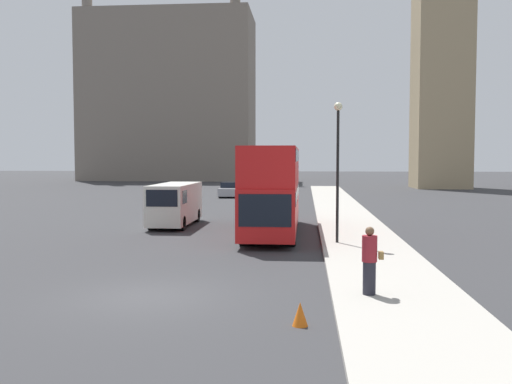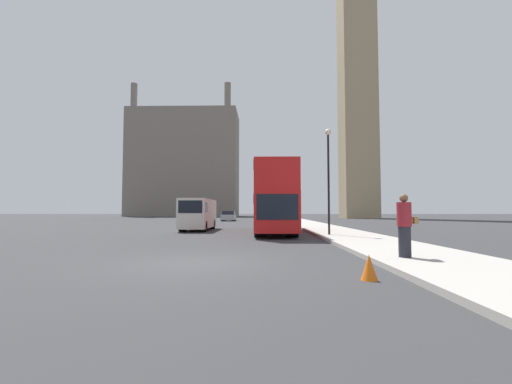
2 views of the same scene
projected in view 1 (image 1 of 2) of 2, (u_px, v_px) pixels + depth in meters
The scene contains 9 objects.
ground_plane at pixel (148, 297), 15.62m from camera, with size 300.00×300.00×0.00m, color #333335.
sidewalk_strip at pixel (401, 299), 15.03m from camera, with size 3.63×120.00×0.15m.
building_block_distant at pixel (170, 98), 99.24m from camera, with size 28.88×13.86×34.78m.
red_double_decker_bus at pixel (273, 186), 28.44m from camera, with size 2.47×11.19×4.30m.
white_van at pixel (175, 203), 31.86m from camera, with size 1.95×6.06×2.36m.
pedestrian at pixel (370, 261), 15.19m from camera, with size 0.56×0.40×1.82m.
street_lamp at pixel (338, 151), 24.44m from camera, with size 0.36×0.36×6.03m.
parked_sedan at pixel (230, 190), 55.88m from camera, with size 1.89×4.38×1.45m.
traffic_cone at pixel (300, 314), 12.86m from camera, with size 0.36×0.36×0.55m.
Camera 1 is at (4.28, -15.11, 3.79)m, focal length 40.00 mm.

